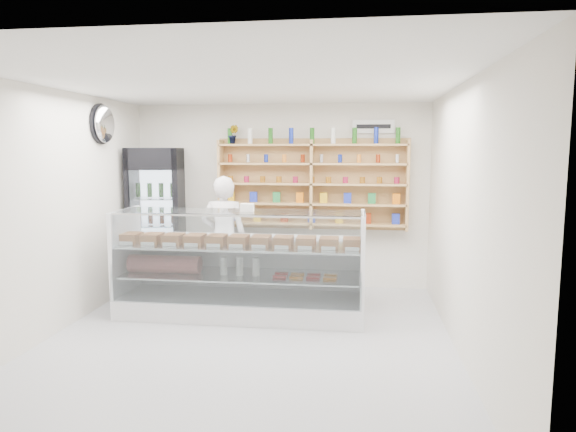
# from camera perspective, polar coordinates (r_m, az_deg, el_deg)

# --- Properties ---
(room) EXTENTS (5.00, 5.00, 5.00)m
(room) POSITION_cam_1_polar(r_m,az_deg,el_deg) (5.50, -4.69, -0.07)
(room) COLOR #A5A5AA
(room) RESTS_ON ground
(display_counter) EXTENTS (3.11, 0.93, 1.35)m
(display_counter) POSITION_cam_1_polar(r_m,az_deg,el_deg) (6.64, -5.23, -7.85)
(display_counter) COLOR white
(display_counter) RESTS_ON floor
(shop_worker) EXTENTS (0.67, 0.47, 1.75)m
(shop_worker) POSITION_cam_1_polar(r_m,az_deg,el_deg) (7.28, -7.12, -2.43)
(shop_worker) COLOR silver
(shop_worker) RESTS_ON floor
(drinks_cooler) EXTENTS (0.89, 0.87, 2.14)m
(drinks_cooler) POSITION_cam_1_polar(r_m,az_deg,el_deg) (8.08, -14.36, -0.22)
(drinks_cooler) COLOR black
(drinks_cooler) RESTS_ON floor
(wall_shelving) EXTENTS (2.84, 0.28, 1.33)m
(wall_shelving) POSITION_cam_1_polar(r_m,az_deg,el_deg) (7.71, 2.66, 3.55)
(wall_shelving) COLOR tan
(wall_shelving) RESTS_ON back_wall
(potted_plant) EXTENTS (0.16, 0.13, 0.28)m
(potted_plant) POSITION_cam_1_polar(r_m,az_deg,el_deg) (7.89, -6.11, 9.00)
(potted_plant) COLOR #1E6626
(potted_plant) RESTS_ON wall_shelving
(security_mirror) EXTENTS (0.15, 0.50, 0.50)m
(security_mirror) POSITION_cam_1_polar(r_m,az_deg,el_deg) (7.34, -19.71, 9.61)
(security_mirror) COLOR silver
(security_mirror) RESTS_ON left_wall
(wall_sign) EXTENTS (0.62, 0.03, 0.20)m
(wall_sign) POSITION_cam_1_polar(r_m,az_deg,el_deg) (7.81, 9.48, 9.78)
(wall_sign) COLOR white
(wall_sign) RESTS_ON back_wall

